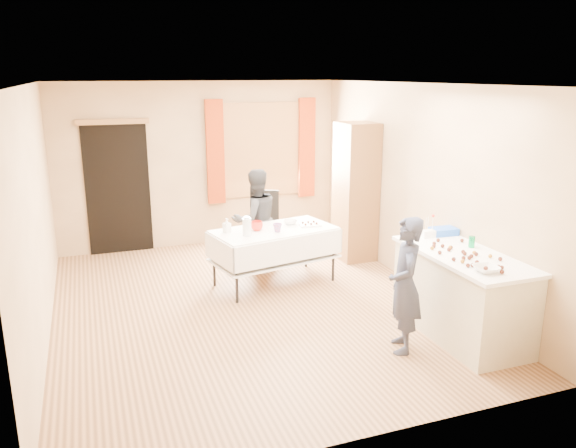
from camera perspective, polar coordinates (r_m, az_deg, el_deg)
name	(u,v)px	position (r m, az deg, el deg)	size (l,w,h in m)	color
floor	(251,306)	(6.87, -3.80, -8.33)	(4.50, 5.50, 0.02)	#9E7047
ceiling	(247,83)	(6.30, -4.23, 14.10)	(4.50, 5.50, 0.02)	white
wall_back	(201,165)	(9.10, -8.84, 5.97)	(4.50, 0.02, 2.60)	tan
wall_front	(358,282)	(3.98, 7.09, -5.85)	(4.50, 0.02, 2.60)	tan
wall_left	(35,217)	(6.25, -24.33, 0.64)	(0.02, 5.50, 2.60)	tan
wall_right	(419,187)	(7.39, 13.13, 3.66)	(0.02, 5.50, 2.60)	tan
window_frame	(261,150)	(9.27, -2.72, 7.55)	(1.32, 0.06, 1.52)	olive
window_pane	(262,150)	(9.26, -2.69, 7.54)	(1.20, 0.02, 1.40)	white
curtain_left	(215,152)	(9.03, -7.39, 7.24)	(0.28, 0.06, 1.65)	#A1340E
curtain_right	(307,148)	(9.49, 1.92, 7.73)	(0.28, 0.06, 1.65)	#A1340E
doorway	(118,189)	(8.97, -16.90, 3.42)	(0.95, 0.04, 2.00)	black
door_lintel	(113,122)	(8.80, -17.40, 9.89)	(1.05, 0.06, 0.08)	olive
cabinet	(356,192)	(8.36, 6.88, 3.26)	(0.50, 0.60, 2.03)	brown
counter	(461,294)	(6.25, 17.19, -6.84)	(0.77, 1.63, 0.91)	beige
party_table	(274,251)	(7.39, -1.40, -2.80)	(1.74, 1.13, 0.75)	black
chair	(264,241)	(8.33, -2.48, -1.69)	(0.56, 0.56, 1.04)	black
girl	(405,285)	(5.68, 11.80, -6.10)	(0.49, 0.59, 1.38)	#22273D
woman	(255,220)	(7.90, -3.33, 0.43)	(0.78, 0.65, 1.44)	black
soda_can	(472,242)	(6.31, 18.16, -1.73)	(0.07, 0.07, 0.12)	#0A8F45
mixing_bowl	(486,269)	(5.59, 19.48, -4.33)	(0.25, 0.25, 0.06)	white
foam_block	(428,234)	(6.57, 14.07, -0.96)	(0.15, 0.10, 0.08)	white
blue_basket	(443,231)	(6.71, 15.51, -0.71)	(0.30, 0.20, 0.08)	blue
pitcher	(247,227)	(7.00, -4.20, -0.32)	(0.11, 0.11, 0.22)	silver
cup_red	(257,226)	(7.23, -3.19, -0.20)	(0.18, 0.18, 0.12)	red
cup_rainbow	(277,228)	(7.16, -1.08, -0.38)	(0.12, 0.12, 0.11)	red
small_bowl	(290,222)	(7.54, 0.23, 0.20)	(0.19, 0.19, 0.06)	white
pastry_tray	(310,225)	(7.47, 2.22, -0.08)	(0.28, 0.20, 0.02)	white
bottle	(227,225)	(7.18, -6.23, -0.14)	(0.11, 0.11, 0.18)	white
cake_balls	(464,255)	(5.97, 17.49, -3.01)	(0.52, 1.11, 0.04)	#3F2314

